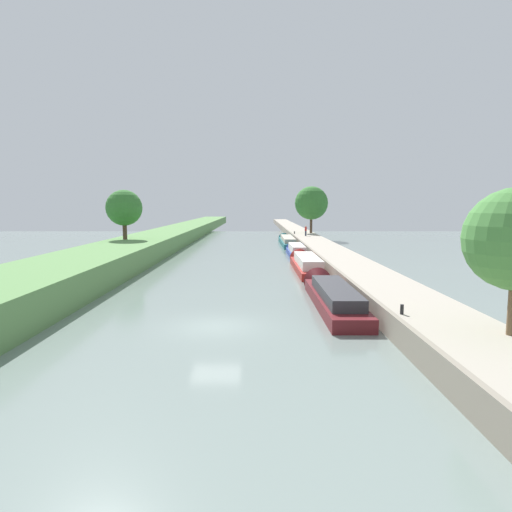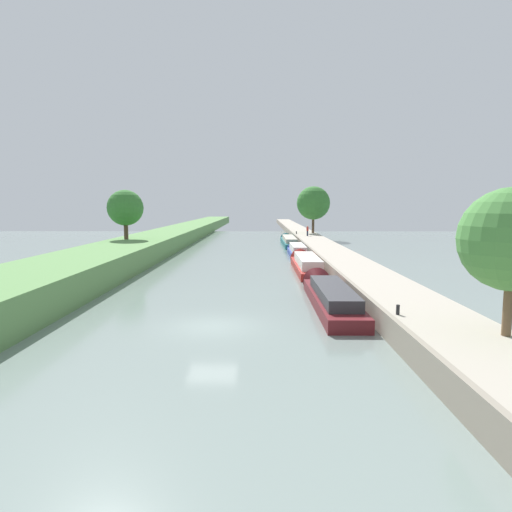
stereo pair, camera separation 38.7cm
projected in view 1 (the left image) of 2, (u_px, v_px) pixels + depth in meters
The scene contains 12 objects.
ground_plane at pixel (216, 327), 22.00m from camera, with size 160.00×160.00×0.00m, color slate.
right_towpath at pixel (422, 315), 21.92m from camera, with size 4.07×260.00×1.18m.
stone_quay at pixel (379, 315), 21.92m from camera, with size 0.25×260.00×1.23m.
narrowboat_maroon at pixel (332, 295), 26.99m from camera, with size 2.19×12.69×2.08m.
narrowboat_red at pixel (306, 264), 41.23m from camera, with size 2.18×13.01×2.18m.
narrowboat_blue at pixel (296, 251), 52.77m from camera, with size 1.83×10.93×2.00m.
narrowboat_teal at pixel (287, 241), 67.83m from camera, with size 1.98×16.33×1.90m.
tree_rightbank_midnear at pixel (312, 203), 76.22m from camera, with size 5.80×5.80×8.15m.
tree_leftbank_downstream at pixel (124, 208), 50.66m from camera, with size 4.16×4.16×5.76m.
person_walking at pixel (306, 230), 69.62m from camera, with size 0.34×0.34×1.66m.
mooring_bollard_near at pixel (402, 309), 19.71m from camera, with size 0.16×0.16×0.45m.
mooring_bollard_far at pixel (295, 232), 74.74m from camera, with size 0.16×0.16×0.45m.
Camera 1 is at (2.04, -21.43, 6.10)m, focal length 30.63 mm.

